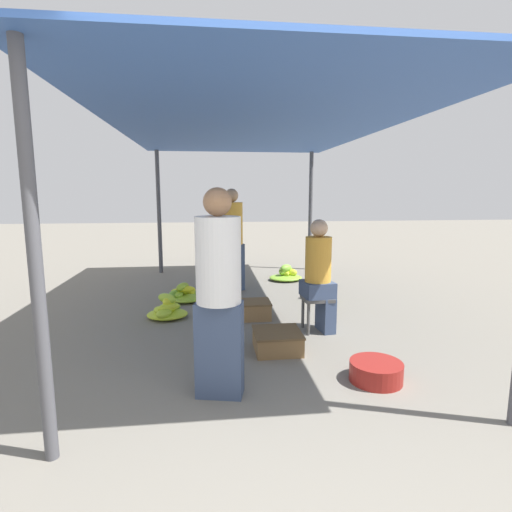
{
  "coord_description": "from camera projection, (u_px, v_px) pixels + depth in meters",
  "views": [
    {
      "loc": [
        -0.56,
        -2.07,
        1.62
      ],
      "look_at": [
        0.0,
        2.69,
        0.85
      ],
      "focal_mm": 28.0,
      "sensor_mm": 36.0,
      "label": 1
    }
  ],
  "objects": [
    {
      "name": "crate_near",
      "position": [
        277.0,
        341.0,
        4.11
      ],
      "size": [
        0.48,
        0.48,
        0.21
      ],
      "color": "brown",
      "rests_on": "ground"
    },
    {
      "name": "ground_plane",
      "position": [
        310.0,
        470.0,
        2.35
      ],
      "size": [
        40.0,
        40.0,
        0.0
      ],
      "primitive_type": "plane",
      "color": "slate",
      "rests_on": "ground"
    },
    {
      "name": "banana_pile_right_0",
      "position": [
        286.0,
        275.0,
        7.41
      ],
      "size": [
        0.61,
        0.53,
        0.3
      ],
      "color": "#79B536",
      "rests_on": "ground"
    },
    {
      "name": "banana_pile_right_1",
      "position": [
        317.0,
        294.0,
        6.09
      ],
      "size": [
        0.41,
        0.48,
        0.23
      ],
      "color": "#B7CE2B",
      "rests_on": "ground"
    },
    {
      "name": "canopy_post_front_left",
      "position": [
        35.0,
        263.0,
        2.27
      ],
      "size": [
        0.08,
        0.08,
        2.44
      ],
      "primitive_type": "cylinder",
      "color": "#4C4C51",
      "rests_on": "ground"
    },
    {
      "name": "vendor_seated",
      "position": [
        320.0,
        274.0,
        4.61
      ],
      "size": [
        0.38,
        0.38,
        1.32
      ],
      "color": "#384766",
      "rests_on": "ground"
    },
    {
      "name": "canopy_post_back_left",
      "position": [
        159.0,
        213.0,
        7.96
      ],
      "size": [
        0.08,
        0.08,
        2.44
      ],
      "primitive_type": "cylinder",
      "color": "#4C4C51",
      "rests_on": "ground"
    },
    {
      "name": "banana_pile_left_1",
      "position": [
        184.0,
        295.0,
        6.0
      ],
      "size": [
        0.55,
        0.52,
        0.29
      ],
      "color": "#9BC230",
      "rests_on": "ground"
    },
    {
      "name": "basin_black",
      "position": [
        376.0,
        372.0,
        3.45
      ],
      "size": [
        0.46,
        0.46,
        0.17
      ],
      "color": "maroon",
      "rests_on": "ground"
    },
    {
      "name": "vendor_foreground",
      "position": [
        219.0,
        291.0,
        3.09
      ],
      "size": [
        0.42,
        0.42,
        1.66
      ],
      "color": "#384766",
      "rests_on": "ground"
    },
    {
      "name": "crate_mid",
      "position": [
        255.0,
        309.0,
        5.19
      ],
      "size": [
        0.39,
        0.39,
        0.22
      ],
      "color": "olive",
      "rests_on": "ground"
    },
    {
      "name": "banana_pile_left_0",
      "position": [
        167.0,
        310.0,
        5.17
      ],
      "size": [
        0.53,
        0.53,
        0.32
      ],
      "color": "#ACC92D",
      "rests_on": "ground"
    },
    {
      "name": "canopy_tarp",
      "position": [
        251.0,
        126.0,
        5.1
      ],
      "size": [
        3.5,
        6.2,
        0.04
      ],
      "primitive_type": "cube",
      "color": "#33569E",
      "rests_on": "canopy_post_front_left"
    },
    {
      "name": "stool",
      "position": [
        317.0,
        303.0,
        4.67
      ],
      "size": [
        0.34,
        0.34,
        0.42
      ],
      "color": "#4C4C4C",
      "rests_on": "ground"
    },
    {
      "name": "shopper_walking_mid",
      "position": [
        232.0,
        238.0,
        6.54
      ],
      "size": [
        0.46,
        0.46,
        1.68
      ],
      "color": "#384766",
      "rests_on": "ground"
    },
    {
      "name": "canopy_post_back_right",
      "position": [
        310.0,
        212.0,
        8.32
      ],
      "size": [
        0.08,
        0.08,
        2.44
      ],
      "primitive_type": "cylinder",
      "color": "#4C4C51",
      "rests_on": "ground"
    }
  ]
}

